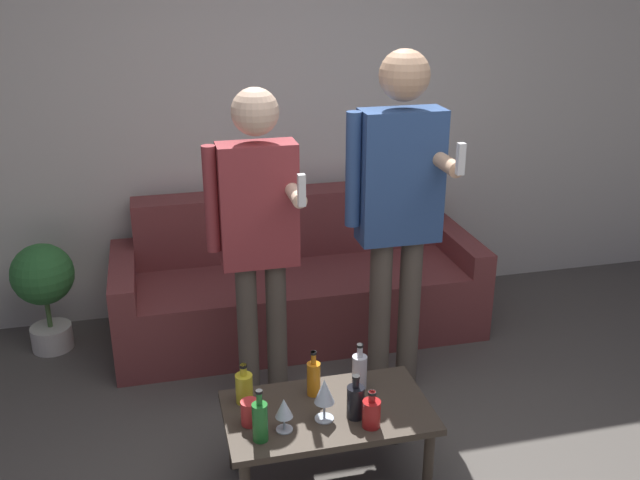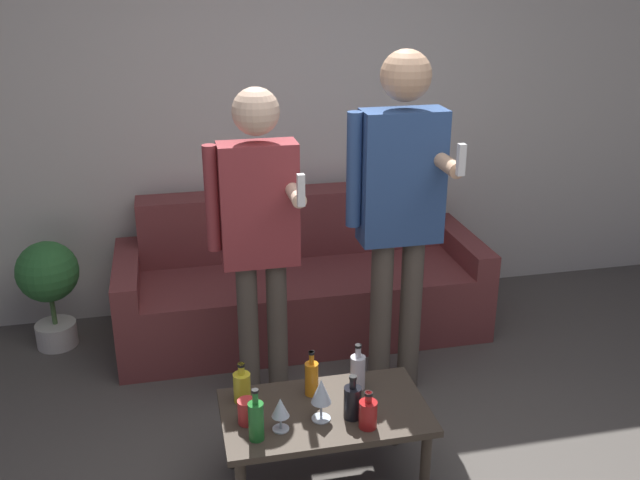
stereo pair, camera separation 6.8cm
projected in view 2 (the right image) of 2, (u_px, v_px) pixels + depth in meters
name	position (u px, v px, depth m)	size (l,w,h in m)	color
wall_back	(288.00, 98.00, 4.38)	(8.00, 0.06, 2.70)	silver
couch	(301.00, 284.00, 4.37)	(2.18, 0.80, 0.82)	brown
coffee_table	(325.00, 419.00, 3.01)	(0.87, 0.50, 0.38)	#3D3328
bottle_orange	(353.00, 401.00, 2.91)	(0.07, 0.07, 0.20)	black
bottle_green	(256.00, 420.00, 2.78)	(0.06, 0.06, 0.23)	#23752D
bottle_dark	(358.00, 371.00, 3.11)	(0.07, 0.07, 0.22)	silver
bottle_yellow	(242.00, 386.00, 3.02)	(0.07, 0.07, 0.18)	yellow
bottle_red	(312.00, 377.00, 3.07)	(0.06, 0.06, 0.21)	orange
bottle_clear	(368.00, 413.00, 2.86)	(0.07, 0.07, 0.16)	#B21E1E
wine_glass_near	(280.00, 409.00, 2.83)	(0.07, 0.07, 0.15)	silver
wine_glass_far	(321.00, 392.00, 2.88)	(0.08, 0.08, 0.19)	silver
cup_on_table	(247.00, 412.00, 2.89)	(0.08, 0.08, 0.11)	red
person_standing_left	(259.00, 226.00, 3.34)	(0.43, 0.41, 1.62)	brown
person_standing_right	(400.00, 200.00, 3.42)	(0.47, 0.44, 1.78)	brown
potted_plant	(49.00, 281.00, 4.10)	(0.35, 0.35, 0.65)	silver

